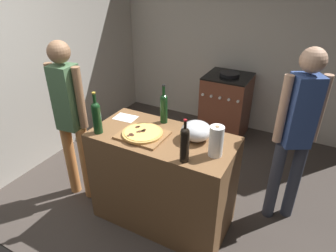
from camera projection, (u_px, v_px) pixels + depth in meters
name	position (u px, v px, depth m)	size (l,w,h in m)	color
ground_plane	(185.00, 171.00, 3.60)	(4.00, 3.53, 0.02)	#3F3833
kitchen_wall_rear	(233.00, 39.00, 4.15)	(4.00, 0.10, 2.60)	#BCB7AD
kitchen_wall_left	(63.00, 48.00, 3.70)	(0.10, 3.53, 2.60)	#BCB7AD
counter	(163.00, 179.00, 2.72)	(1.25, 0.62, 0.94)	brown
cutting_board	(143.00, 135.00, 2.49)	(0.40, 0.32, 0.02)	olive
pizza	(142.00, 133.00, 2.48)	(0.35, 0.35, 0.03)	tan
mixing_bowl	(196.00, 131.00, 2.41)	(0.26, 0.26, 0.16)	#B2B2B7
paper_towel_roll	(216.00, 141.00, 2.19)	(0.11, 0.11, 0.25)	white
wine_bottle_amber	(185.00, 143.00, 2.10)	(0.07, 0.07, 0.35)	black
wine_bottle_dark	(97.00, 116.00, 2.47)	(0.08, 0.08, 0.38)	#143819
wine_bottle_green	(164.00, 107.00, 2.64)	(0.07, 0.07, 0.37)	#143819
recipe_sheet	(125.00, 118.00, 2.79)	(0.21, 0.15, 0.00)	white
stove	(226.00, 105.00, 4.20)	(0.60, 0.62, 0.94)	brown
person_in_stripes	(70.00, 115.00, 2.80)	(0.38, 0.22, 1.66)	#D88C4C
person_in_red	(296.00, 130.00, 2.51)	(0.35, 0.28, 1.68)	#383D4C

